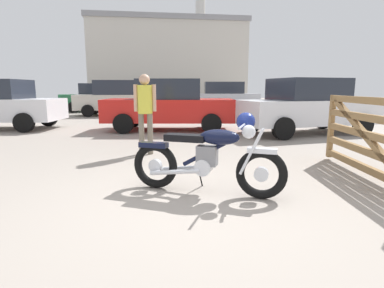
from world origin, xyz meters
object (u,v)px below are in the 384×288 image
vintage_motorcycle (210,157)px  pale_sedan_back (226,96)px  timber_gate (377,135)px  dark_sedan_left (117,97)px  silver_sedan_mid (96,97)px  bystander (145,106)px  blue_hatchback_right (307,106)px  red_hatchback_near (169,105)px

vintage_motorcycle → pale_sedan_back: size_ratio=0.46×
vintage_motorcycle → timber_gate: size_ratio=0.75×
dark_sedan_left → pale_sedan_back: (6.63, 2.70, 0.00)m
vintage_motorcycle → silver_sedan_mid: silver_sedan_mid is taller
pale_sedan_back → silver_sedan_mid: pale_sedan_back is taller
bystander → pale_sedan_back: bearing=-15.7°
blue_hatchback_right → timber_gate: bearing=63.7°
bystander → dark_sedan_left: (-1.17, 9.99, -0.10)m
red_hatchback_near → silver_sedan_mid: bearing=120.4°
silver_sedan_mid → dark_sedan_left: bearing=-77.4°
red_hatchback_near → dark_sedan_left: dark_sedan_left is taller
blue_hatchback_right → pale_sedan_back: pale_sedan_back is taller
dark_sedan_left → blue_hatchback_right: 9.89m
blue_hatchback_right → silver_sedan_mid: bearing=-62.8°
vintage_motorcycle → red_hatchback_near: (0.14, 6.41, 0.34)m
red_hatchback_near → silver_sedan_mid: 10.16m
timber_gate → silver_sedan_mid: 16.93m
red_hatchback_near → dark_sedan_left: bearing=118.7°
dark_sedan_left → blue_hatchback_right: bearing=132.9°
vintage_motorcycle → bystander: 2.81m
timber_gate → pale_sedan_back: 15.43m
bystander → dark_sedan_left: 10.06m
dark_sedan_left → red_hatchback_near: bearing=113.0°
dark_sedan_left → silver_sedan_mid: bearing=-62.1°
vintage_motorcycle → silver_sedan_mid: bearing=129.6°
timber_gate → silver_sedan_mid: (-5.85, 15.89, 0.13)m
bystander → pale_sedan_back: (5.46, 12.69, -0.10)m
vintage_motorcycle → dark_sedan_left: dark_sedan_left is taller
dark_sedan_left → pale_sedan_back: 7.15m
red_hatchback_near → pale_sedan_back: (4.56, 8.93, 0.08)m
dark_sedan_left → blue_hatchback_right: size_ratio=0.92×
dark_sedan_left → silver_sedan_mid: size_ratio=0.90×
timber_gate → dark_sedan_left: dark_sedan_left is taller
vintage_motorcycle → bystander: (-0.75, 2.65, 0.53)m
vintage_motorcycle → timber_gate: 2.52m
vintage_motorcycle → timber_gate: (2.51, 0.06, 0.21)m
blue_hatchback_right → pale_sedan_back: size_ratio=1.06×
bystander → blue_hatchback_right: 5.42m
dark_sedan_left → pale_sedan_back: size_ratio=0.98×
red_hatchback_near → pale_sedan_back: bearing=73.3°
timber_gate → pale_sedan_back: size_ratio=0.61×
red_hatchback_near → dark_sedan_left: 6.56m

